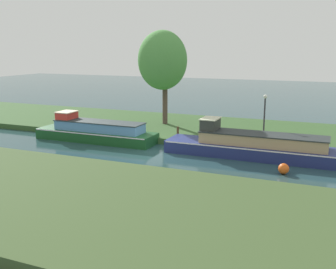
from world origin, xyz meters
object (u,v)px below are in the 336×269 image
object	(u,v)px
navy_narrowboat	(254,146)
lamp_post	(265,113)
forest_barge	(96,132)
mooring_post_far	(203,135)
mooring_post_near	(178,132)
willow_tree_left	(162,61)
channel_buoy	(284,169)

from	to	relation	value
navy_narrowboat	lamp_post	xyz separation A→B (m)	(0.18, 2.11, 1.67)
forest_barge	mooring_post_far	bearing A→B (deg)	12.36
mooring_post_near	mooring_post_far	size ratio (longest dim) A/B	1.15
navy_narrowboat	lamp_post	world-z (taller)	lamp_post
forest_barge	lamp_post	xyz separation A→B (m)	(11.08, 2.11, 1.68)
mooring_post_near	willow_tree_left	bearing A→B (deg)	126.14
willow_tree_left	mooring_post_near	size ratio (longest dim) A/B	9.94
mooring_post_near	forest_barge	bearing A→B (deg)	-163.80
navy_narrowboat	mooring_post_far	world-z (taller)	navy_narrowboat
willow_tree_left	channel_buoy	world-z (taller)	willow_tree_left
mooring_post_far	channel_buoy	world-z (taller)	mooring_post_far
navy_narrowboat	willow_tree_left	bearing A→B (deg)	146.74
forest_barge	channel_buoy	world-z (taller)	forest_barge
willow_tree_left	channel_buoy	distance (m)	14.00
mooring_post_far	channel_buoy	distance (m)	7.14
willow_tree_left	mooring_post_far	world-z (taller)	willow_tree_left
forest_barge	willow_tree_left	size ratio (longest dim) A/B	1.20
navy_narrowboat	lamp_post	distance (m)	2.69
mooring_post_near	mooring_post_far	bearing A→B (deg)	0.00
willow_tree_left	channel_buoy	bearing A→B (deg)	-38.17
mooring_post_far	navy_narrowboat	bearing A→B (deg)	-23.49
mooring_post_far	forest_barge	bearing A→B (deg)	-167.64
forest_barge	willow_tree_left	distance (m)	7.65
navy_narrowboat	mooring_post_near	xyz separation A→B (m)	(-5.43, 1.59, 0.10)
navy_narrowboat	mooring_post_far	xyz separation A→B (m)	(-3.65, 1.59, 0.06)
forest_barge	lamp_post	bearing A→B (deg)	10.76
forest_barge	navy_narrowboat	world-z (taller)	navy_narrowboat
lamp_post	channel_buoy	size ratio (longest dim) A/B	5.54
mooring_post_near	navy_narrowboat	bearing A→B (deg)	-16.29
mooring_post_near	mooring_post_far	xyz separation A→B (m)	(1.78, 0.00, -0.05)
navy_narrowboat	channel_buoy	xyz separation A→B (m)	(2.05, -2.68, -0.38)
channel_buoy	navy_narrowboat	bearing A→B (deg)	127.42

